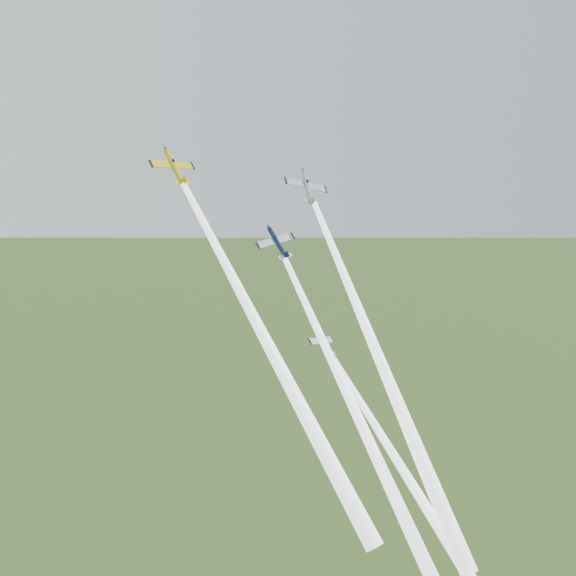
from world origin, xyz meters
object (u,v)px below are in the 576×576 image
object	(u,v)px
plane_silver_right	(307,187)
plane_silver_low	(324,343)
plane_yellow	(174,167)
plane_navy	(278,243)

from	to	relation	value
plane_silver_right	plane_silver_low	xyz separation A→B (m)	(-1.53, -7.94, -25.15)
plane_silver_right	plane_silver_low	size ratio (longest dim) A/B	1.21
plane_yellow	plane_silver_low	size ratio (longest dim) A/B	1.19
plane_navy	plane_silver_right	bearing A→B (deg)	11.25
plane_navy	plane_silver_right	world-z (taller)	plane_silver_right
plane_yellow	plane_navy	world-z (taller)	plane_yellow
plane_yellow	plane_silver_right	size ratio (longest dim) A/B	0.99
plane_silver_low	plane_silver_right	bearing A→B (deg)	54.28
plane_yellow	plane_silver_low	world-z (taller)	plane_yellow
plane_silver_low	plane_yellow	bearing A→B (deg)	130.51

